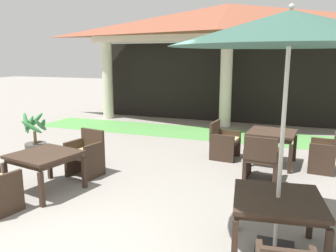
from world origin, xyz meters
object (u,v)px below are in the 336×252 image
patio_table_near_foreground (45,158)px  patio_table_mid_left (278,204)px  potted_palm_left_edge (36,142)px  patio_chair_mid_right_south (262,159)px  patio_umbrella_mid_left (290,30)px  patio_chair_mid_right_east (324,153)px  patio_table_mid_right (272,136)px  patio_chair_near_foreground_north (86,154)px  patio_chair_mid_right_west (224,141)px

patio_table_near_foreground → patio_table_mid_left: bearing=-8.9°
potted_palm_left_edge → patio_chair_mid_right_south: bearing=1.8°
patio_umbrella_mid_left → patio_chair_mid_right_south: patio_umbrella_mid_left is taller
patio_table_near_foreground → patio_table_mid_left: (3.90, -0.61, 0.03)m
patio_chair_mid_right_south → potted_palm_left_edge: (-5.28, -0.17, -0.08)m
patio_table_near_foreground → patio_table_mid_left: size_ratio=1.03×
patio_umbrella_mid_left → patio_chair_mid_right_east: patio_umbrella_mid_left is taller
patio_table_mid_left → patio_table_mid_right: bearing=94.6°
patio_table_mid_right → patio_chair_mid_right_east: (1.07, -0.10, -0.25)m
patio_chair_near_foreground_north → potted_palm_left_edge: potted_palm_left_edge is taller
patio_table_near_foreground → patio_chair_mid_right_east: size_ratio=1.41×
patio_table_near_foreground → potted_palm_left_edge: size_ratio=1.10×
patio_table_near_foreground → patio_chair_near_foreground_north: patio_chair_near_foreground_north is taller
patio_chair_mid_right_south → patio_chair_mid_right_west: size_ratio=1.03×
patio_table_near_foreground → patio_chair_mid_right_south: bearing=28.6°
patio_chair_mid_right_east → patio_chair_mid_right_south: (-1.17, -0.97, 0.01)m
patio_chair_mid_right_east → patio_chair_near_foreground_north: bearing=118.6°
patio_table_mid_left → patio_chair_mid_right_east: size_ratio=1.38×
patio_chair_near_foreground_north → potted_palm_left_edge: size_ratio=0.85×
patio_chair_near_foreground_north → patio_umbrella_mid_left: bearing=167.9°
patio_chair_mid_right_south → patio_chair_near_foreground_north: bearing=-158.6°
patio_table_mid_right → patio_chair_mid_right_west: patio_chair_mid_right_west is taller
patio_table_mid_left → patio_umbrella_mid_left: size_ratio=0.39×
patio_table_near_foreground → patio_chair_near_foreground_north: 1.00m
patio_chair_near_foreground_north → patio_chair_mid_right_south: bearing=-153.3°
patio_table_mid_left → patio_chair_mid_right_east: patio_chair_mid_right_east is taller
patio_chair_mid_right_west → potted_palm_left_edge: (-4.31, -1.34, -0.07)m
patio_table_mid_right → patio_chair_mid_right_east: patio_chair_mid_right_east is taller
patio_table_mid_left → patio_umbrella_mid_left: patio_umbrella_mid_left is taller
patio_chair_mid_right_west → patio_chair_mid_right_east: bearing=90.0°
patio_table_near_foreground → potted_palm_left_edge: (-1.77, 1.74, -0.28)m
patio_table_mid_right → patio_chair_mid_right_east: size_ratio=1.29×
patio_chair_near_foreground_north → patio_table_mid_left: patio_chair_near_foreground_north is taller
patio_chair_mid_right_east → patio_chair_mid_right_south: size_ratio=0.93×
potted_palm_left_edge → patio_table_near_foreground: bearing=-44.6°
patio_chair_mid_right_south → patio_chair_mid_right_east: bearing=45.1°
patio_chair_near_foreground_north → patio_umbrella_mid_left: 4.60m
patio_table_near_foreground → potted_palm_left_edge: bearing=135.4°
patio_chair_mid_right_south → potted_palm_left_edge: size_ratio=0.83×
patio_table_near_foreground → patio_chair_near_foreground_north: (0.19, 0.97, -0.18)m
patio_umbrella_mid_left → potted_palm_left_edge: bearing=157.4°
patio_table_near_foreground → patio_table_mid_right: 4.69m
patio_table_mid_right → patio_chair_mid_right_south: size_ratio=1.21×
patio_table_mid_left → patio_chair_mid_right_west: 3.95m
patio_chair_near_foreground_north → patio_table_mid_left: size_ratio=0.80×
patio_umbrella_mid_left → potted_palm_left_edge: (-5.67, 2.36, -2.29)m
potted_palm_left_edge → patio_chair_mid_right_west: bearing=17.3°
patio_table_mid_right → potted_palm_left_edge: 5.53m
patio_chair_mid_right_east → potted_palm_left_edge: bearing=105.5°
patio_chair_mid_right_east → patio_chair_mid_right_south: patio_chair_mid_right_south is taller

